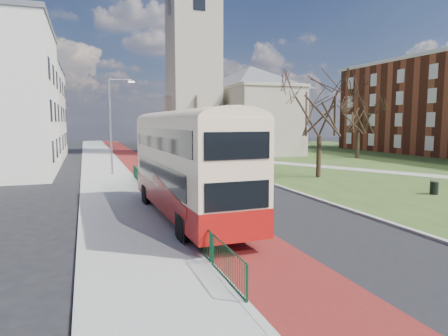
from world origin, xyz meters
name	(u,v)px	position (x,y,z in m)	size (l,w,h in m)	color
ground	(240,221)	(0.00, 0.00, 0.00)	(160.00, 160.00, 0.00)	black
road_carriageway	(177,170)	(1.50, 20.00, 0.01)	(9.00, 120.00, 0.01)	black
bus_lane	(148,171)	(-1.20, 20.00, 0.01)	(3.40, 120.00, 0.01)	#591414
pavement_west	(105,172)	(-5.00, 20.00, 0.06)	(4.00, 120.00, 0.12)	gray
kerb_west	(128,171)	(-3.00, 20.00, 0.07)	(0.25, 120.00, 0.13)	#999993
kerb_east	(217,166)	(6.10, 22.00, 0.07)	(0.25, 80.00, 0.13)	#999993
grass_green	(375,160)	(26.00, 22.00, 0.02)	(40.00, 80.00, 0.04)	#304A1A
footpath	(414,174)	(20.00, 10.00, 0.06)	(2.20, 36.00, 0.03)	#9E998C
pedestrian_railing	(160,198)	(-2.95, 4.00, 0.55)	(0.07, 24.00, 1.12)	#0D3D24
gothic_church	(224,61)	(12.56, 38.00, 13.13)	(16.38, 18.00, 40.00)	gray
street_block_far	(20,112)	(-14.00, 38.00, 5.76)	(10.30, 16.30, 11.50)	beige
streetlamp	(112,121)	(-4.35, 18.00, 4.59)	(2.13, 0.18, 8.00)	gray
bus	(187,160)	(-2.14, 1.17, 2.79)	(3.14, 11.77, 4.88)	#99100E
winter_tree_near	(320,102)	(11.33, 11.26, 6.09)	(7.73, 7.73, 8.73)	#312218
winter_tree_far	(359,113)	(25.40, 24.60, 5.62)	(6.98, 6.98, 8.06)	#332719
litter_bin	(434,187)	(13.90, 2.19, 0.47)	(0.62, 0.62, 0.86)	black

